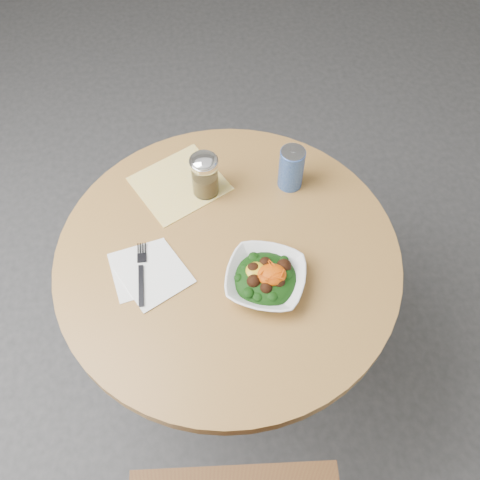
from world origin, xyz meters
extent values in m
plane|color=#303033|center=(0.00, 0.00, 0.00)|extent=(6.00, 6.00, 0.00)
cylinder|color=black|center=(0.00, 0.00, 0.01)|extent=(0.52, 0.52, 0.03)
cylinder|color=black|center=(0.00, 0.00, 0.35)|extent=(0.10, 0.10, 0.71)
cylinder|color=#B38340|center=(0.00, 0.00, 0.73)|extent=(0.90, 0.90, 0.04)
cube|color=#E3AD0B|center=(-0.11, 0.25, 0.75)|extent=(0.30, 0.30, 0.00)
cube|color=white|center=(-0.22, -0.02, 0.75)|extent=(0.18, 0.18, 0.00)
cube|color=white|center=(-0.19, -0.05, 0.75)|extent=(0.21, 0.21, 0.00)
imported|color=white|center=(0.08, -0.10, 0.77)|extent=(0.25, 0.25, 0.05)
ellipsoid|color=black|center=(0.08, -0.10, 0.77)|extent=(0.16, 0.16, 0.06)
ellipsoid|color=gold|center=(0.06, -0.09, 0.80)|extent=(0.05, 0.05, 0.02)
ellipsoid|color=#D65804|center=(0.10, -0.11, 0.80)|extent=(0.07, 0.06, 0.03)
cube|color=black|center=(-0.23, -0.07, 0.76)|extent=(0.01, 0.12, 0.00)
cube|color=black|center=(-0.22, 0.02, 0.76)|extent=(0.02, 0.06, 0.00)
cylinder|color=silver|center=(-0.04, 0.21, 0.81)|extent=(0.07, 0.07, 0.11)
cylinder|color=#A68A4D|center=(-0.04, 0.21, 0.78)|extent=(0.06, 0.06, 0.06)
cylinder|color=white|center=(-0.04, 0.21, 0.87)|extent=(0.08, 0.08, 0.01)
ellipsoid|color=white|center=(-0.04, 0.21, 0.88)|extent=(0.07, 0.07, 0.03)
cylinder|color=navy|center=(0.20, 0.21, 0.81)|extent=(0.07, 0.07, 0.13)
cylinder|color=silver|center=(0.20, 0.21, 0.88)|extent=(0.07, 0.07, 0.00)
cube|color=silver|center=(0.20, 0.22, 0.88)|extent=(0.02, 0.02, 0.00)
camera|label=1|loc=(-0.06, -0.74, 1.92)|focal=40.00mm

